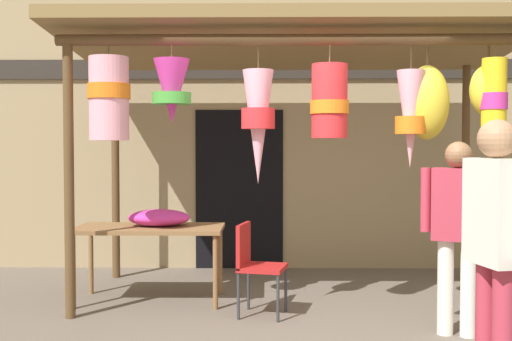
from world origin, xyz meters
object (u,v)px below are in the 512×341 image
at_px(display_table, 150,234).
at_px(folding_chair, 254,261).
at_px(flower_heap_on_table, 160,218).
at_px(shopper_by_bananas, 496,236).
at_px(vendor_in_orange, 458,222).

height_order(display_table, folding_chair, folding_chair).
xyz_separation_m(flower_heap_on_table, shopper_by_bananas, (2.42, -2.53, 0.18)).
relative_size(display_table, shopper_by_bananas, 0.85).
distance_m(flower_heap_on_table, shopper_by_bananas, 3.51).
bearing_deg(vendor_in_orange, shopper_by_bananas, -97.83).
height_order(folding_chair, shopper_by_bananas, shopper_by_bananas).
distance_m(display_table, flower_heap_on_table, 0.19).
distance_m(vendor_in_orange, shopper_by_bananas, 1.39).
xyz_separation_m(display_table, folding_chair, (1.05, -0.51, -0.17)).
bearing_deg(shopper_by_bananas, display_table, 135.30).
height_order(flower_heap_on_table, vendor_in_orange, vendor_in_orange).
bearing_deg(vendor_in_orange, flower_heap_on_table, 156.18).
bearing_deg(display_table, shopper_by_bananas, -44.70).
distance_m(flower_heap_on_table, vendor_in_orange, 2.86).
distance_m(display_table, shopper_by_bananas, 3.56).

